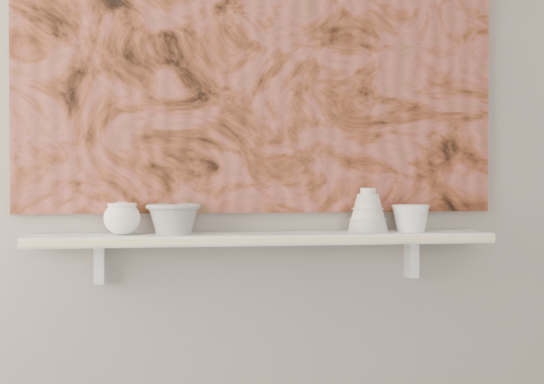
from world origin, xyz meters
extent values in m
plane|color=gray|center=(0.00, 1.60, 1.35)|extent=(3.60, 0.00, 3.60)
cube|color=white|center=(0.00, 1.51, 0.92)|extent=(1.40, 0.18, 0.03)
cube|color=#F2E8A1|center=(0.00, 1.41, 0.92)|extent=(1.40, 0.01, 0.02)
cube|color=white|center=(-0.49, 1.57, 0.84)|extent=(0.03, 0.06, 0.12)
cube|color=white|center=(0.49, 1.57, 0.84)|extent=(0.03, 0.06, 0.12)
cube|color=brown|center=(0.00, 1.59, 1.54)|extent=(1.50, 0.02, 1.10)
cube|color=black|center=(0.45, 1.57, 1.23)|extent=(0.09, 0.00, 0.08)
camera|label=1|loc=(-0.31, -0.76, 1.09)|focal=50.00mm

